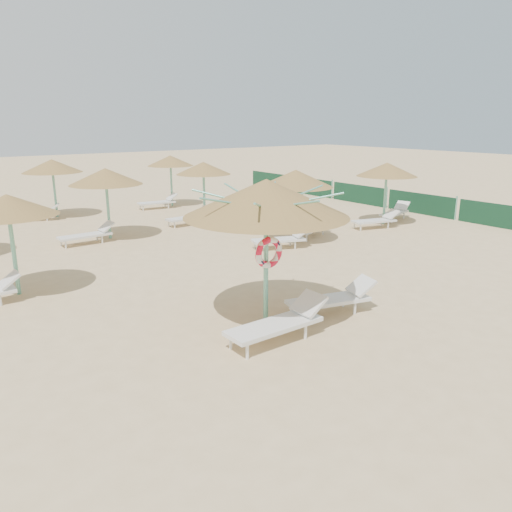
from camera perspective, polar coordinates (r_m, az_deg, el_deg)
ground at (r=11.86m, az=1.43°, el=-6.76°), size 120.00×120.00×0.00m
main_palapa at (r=10.80m, az=1.19°, el=6.59°), size 3.62×3.62×3.24m
lounger_main_a at (r=10.45m, az=2.77°, el=-7.57°), size 2.31×0.74×0.84m
lounger_main_b at (r=12.01m, az=8.87°, el=-4.77°), size 2.24×1.16×0.78m
palapa_field at (r=20.58m, az=-14.32°, el=8.84°), size 20.55×13.29×2.71m
windbreak_fence at (r=28.17m, az=11.75°, el=6.93°), size 0.08×19.84×1.10m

